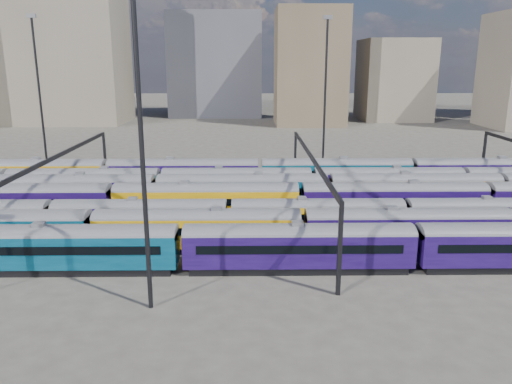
{
  "coord_description": "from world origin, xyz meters",
  "views": [
    {
      "loc": [
        2.74,
        -57.56,
        18.63
      ],
      "look_at": [
        3.55,
        2.07,
        3.0
      ],
      "focal_mm": 35.0,
      "sensor_mm": 36.0,
      "label": 1
    }
  ],
  "objects_px": {
    "rake_2": "(229,213)",
    "mast_2": "(141,129)",
    "rake_0": "(415,242)",
    "rake_1": "(407,224)"
  },
  "relations": [
    {
      "from": "rake_0",
      "to": "rake_2",
      "type": "xyz_separation_m",
      "value": [
        -17.38,
        10.0,
        -0.25
      ]
    },
    {
      "from": "rake_0",
      "to": "rake_1",
      "type": "distance_m",
      "value": 5.06
    },
    {
      "from": "mast_2",
      "to": "rake_1",
      "type": "bearing_deg",
      "value": 26.9
    },
    {
      "from": "rake_0",
      "to": "rake_2",
      "type": "bearing_deg",
      "value": 150.08
    },
    {
      "from": "rake_2",
      "to": "mast_2",
      "type": "relative_size",
      "value": 4.54
    },
    {
      "from": "mast_2",
      "to": "rake_0",
      "type": "bearing_deg",
      "value": 17.03
    },
    {
      "from": "rake_1",
      "to": "mast_2",
      "type": "xyz_separation_m",
      "value": [
        -23.65,
        -12.0,
        11.25
      ]
    },
    {
      "from": "rake_0",
      "to": "mast_2",
      "type": "distance_m",
      "value": 26.4
    },
    {
      "from": "rake_0",
      "to": "mast_2",
      "type": "xyz_separation_m",
      "value": [
        -22.85,
        -7.0,
        11.21
      ]
    },
    {
      "from": "rake_1",
      "to": "rake_2",
      "type": "bearing_deg",
      "value": 164.62
    }
  ]
}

